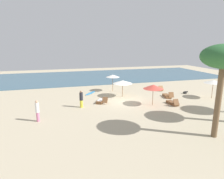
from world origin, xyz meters
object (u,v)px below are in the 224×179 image
lounger_3 (101,101)px  person_0 (37,111)px  umbrella_0 (153,87)px  lounger_1 (167,96)px  person_1 (81,99)px  lounger_2 (173,103)px  umbrella_2 (113,76)px  surfboard (90,93)px  lounger_0 (159,89)px  dog (185,92)px  umbrella_3 (213,82)px  umbrella_1 (123,82)px  palm_0 (224,59)px

lounger_3 → person_0: (-6.03, -3.67, 0.73)m
umbrella_0 → lounger_1: umbrella_0 is taller
umbrella_0 → person_1: bearing=170.4°
lounger_2 → person_0: size_ratio=0.94×
umbrella_2 → surfboard: umbrella_2 is taller
lounger_2 → surfboard: lounger_2 is taller
person_0 → person_1: size_ratio=1.04×
umbrella_0 → person_1: umbrella_0 is taller
lounger_0 → lounger_1: 3.67m
lounger_1 → dog: lounger_1 is taller
lounger_3 → person_1: person_1 is taller
umbrella_3 → umbrella_0: bearing=-176.4°
umbrella_1 → dog: umbrella_1 is taller
lounger_2 → umbrella_2: bearing=121.2°
lounger_2 → surfboard: size_ratio=0.77×
umbrella_1 → umbrella_2: 2.93m
lounger_2 → lounger_3: bearing=158.9°
umbrella_1 → lounger_2: bearing=-47.4°
surfboard → person_0: bearing=-125.3°
person_1 → surfboard: (1.78, 5.27, -0.82)m
umbrella_0 → lounger_0: 7.18m
lounger_0 → person_1: bearing=-157.4°
person_1 → umbrella_1: bearing=27.6°
person_0 → lounger_2: bearing=4.3°
umbrella_2 → palm_0: size_ratio=0.36×
dog → lounger_0: bearing=130.2°
lounger_1 → dog: 3.24m
lounger_3 → dog: size_ratio=2.43×
person_0 → palm_0: (11.71, -6.04, 4.32)m
umbrella_3 → lounger_3: size_ratio=1.22×
umbrella_0 → lounger_2: umbrella_0 is taller
lounger_1 → surfboard: 9.40m
umbrella_3 → person_1: size_ratio=1.26×
umbrella_2 → person_1: bearing=-130.6°
lounger_1 → palm_0: bearing=-103.2°
umbrella_1 → lounger_2: (4.01, -4.36, -1.61)m
dog → lounger_2: bearing=-138.8°
umbrella_1 → umbrella_3: (9.69, -3.43, 0.18)m
umbrella_3 → person_1: bearing=177.2°
umbrella_0 → umbrella_1: bearing=116.1°
umbrella_3 → lounger_2: (-5.69, -0.93, -1.78)m
umbrella_1 → palm_0: bearing=-76.7°
lounger_2 → palm_0: bearing=-100.6°
lounger_0 → palm_0: 14.51m
person_0 → palm_0: size_ratio=0.29×
umbrella_3 → lounger_0: size_ratio=1.28×
person_0 → lounger_1: bearing=14.5°
umbrella_1 → lounger_1: bearing=-19.0°
umbrella_0 → palm_0: size_ratio=0.35×
umbrella_2 → surfboard: (-3.02, -0.33, -2.01)m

